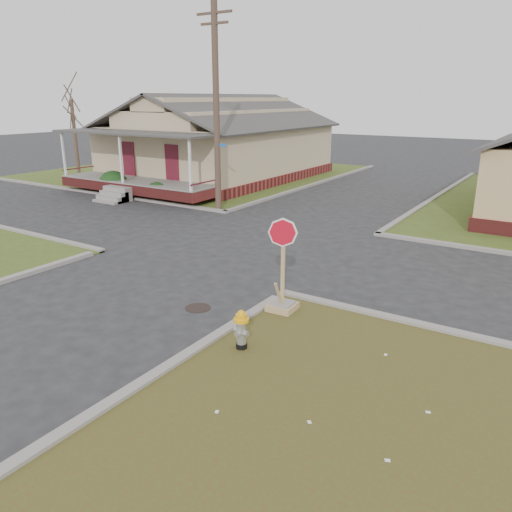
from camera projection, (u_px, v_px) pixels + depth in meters
The scene contains 11 objects.
ground at pixel (148, 285), 14.01m from camera, with size 120.00×120.00×0.00m, color #242426.
verge_far_left at pixel (196, 172), 35.13m from camera, with size 19.00×19.00×0.05m, color #394C1B.
curbs at pixel (247, 243), 18.01m from camera, with size 80.00×40.00×0.12m, color gray, non-canonical shape.
manhole at pixel (198, 308), 12.47m from camera, with size 0.64×0.64×0.01m, color black.
corner_house at pixel (218, 143), 31.84m from camera, with size 10.10×15.50×5.30m.
utility_pole at pixel (216, 106), 21.89m from camera, with size 1.80×0.28×9.00m.
tree_far_left at pixel (75, 139), 32.15m from camera, with size 0.22×0.22×4.90m, color #453427.
fire_hydrant at pixel (241, 327), 10.25m from camera, with size 0.32×0.32×0.85m.
stop_sign at pixel (282, 291), 12.10m from camera, with size 0.66×0.64×2.32m.
hedge_left at pixel (114, 183), 26.89m from camera, with size 1.56×1.28×1.19m, color #183E16.
hedge_right at pixel (157, 191), 25.23m from camera, with size 1.27×1.04×0.97m, color #183E16.
Camera 1 is at (9.65, -9.37, 5.02)m, focal length 35.00 mm.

